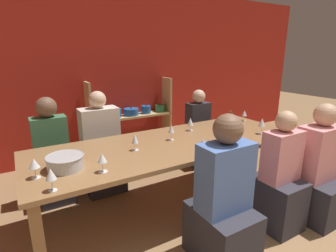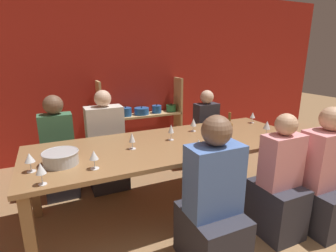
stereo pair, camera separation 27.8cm
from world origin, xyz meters
name	(u,v)px [view 1 (the left image)]	position (x,y,z in m)	size (l,w,h in m)	color
wall_back_red	(106,73)	(0.00, 3.83, 1.35)	(8.80, 0.06, 2.70)	red
shelf_unit	(133,127)	(0.35, 3.63, 0.46)	(1.42, 0.30, 1.25)	tan
dining_table	(173,148)	(0.04, 1.84, 0.70)	(2.88, 1.05, 0.77)	olive
mixing_bowl	(65,162)	(-1.05, 1.72, 0.83)	(0.30, 0.30, 0.11)	#B7BABC
wine_bottle_green	(229,132)	(0.47, 1.47, 0.91)	(0.07, 0.07, 0.35)	brown
wine_glass_white_a	(51,175)	(-1.19, 1.40, 0.89)	(0.07, 0.07, 0.16)	white
wine_glass_white_b	(135,139)	(-0.40, 1.82, 0.88)	(0.07, 0.07, 0.16)	white
wine_glass_red_a	(190,122)	(0.44, 2.09, 0.87)	(0.07, 0.07, 0.16)	white
wine_glass_empty_a	(244,113)	(1.34, 2.10, 0.87)	(0.07, 0.07, 0.15)	white
wine_glass_red_b	(262,123)	(1.07, 1.57, 0.90)	(0.08, 0.08, 0.18)	white
wine_glass_red_c	(171,129)	(0.06, 1.91, 0.89)	(0.06, 0.06, 0.17)	white
wine_glass_red_d	(278,127)	(1.17, 1.42, 0.87)	(0.06, 0.06, 0.15)	white
wine_glass_red_e	(203,143)	(0.10, 1.42, 0.87)	(0.07, 0.07, 0.15)	white
wine_glass_white_c	(102,159)	(-0.81, 1.51, 0.88)	(0.07, 0.07, 0.16)	white
wine_glass_red_f	(34,164)	(-1.27, 1.66, 0.88)	(0.08, 0.08, 0.16)	white
person_near_a	(223,210)	(-0.02, 0.98, 0.46)	(0.42, 0.53, 1.25)	#2D2D38
person_far_a	(101,154)	(-0.49, 2.68, 0.45)	(0.45, 0.56, 1.24)	#2D2D38
person_near_b	(278,185)	(0.75, 1.05, 0.43)	(0.37, 0.46, 1.17)	#2D2D38
person_far_b	(197,137)	(0.99, 2.67, 0.43)	(0.35, 0.43, 1.15)	#2D2D38
person_near_c	(315,177)	(1.22, 0.96, 0.43)	(0.46, 0.57, 1.21)	#2D2D38
person_far_c	(53,162)	(-1.05, 2.69, 0.46)	(0.37, 0.46, 1.22)	#2D2D38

